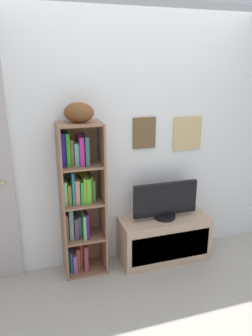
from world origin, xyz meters
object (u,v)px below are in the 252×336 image
object	(u,v)px
bookshelf	(79,200)
football	(79,113)
television	(165,201)
tv_stand	(164,238)

from	to	relation	value
bookshelf	football	xyz separation A→B (m)	(0.03, -0.03, 0.84)
bookshelf	television	xyz separation A→B (m)	(0.87, -0.08, -0.09)
bookshelf	television	world-z (taller)	bookshelf
football	television	bearing A→B (deg)	-3.22
television	tv_stand	bearing A→B (deg)	-90.00
bookshelf	tv_stand	bearing A→B (deg)	-5.15
bookshelf	tv_stand	size ratio (longest dim) A/B	1.60
tv_stand	television	distance (m)	0.43
football	tv_stand	distance (m)	1.60
bookshelf	tv_stand	distance (m)	1.02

